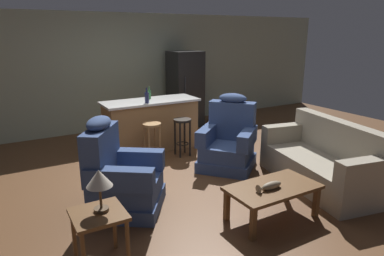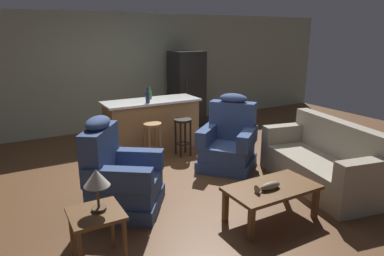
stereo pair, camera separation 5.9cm
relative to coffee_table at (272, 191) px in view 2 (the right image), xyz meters
name	(u,v)px [view 2 (the right image)]	position (x,y,z in m)	size (l,w,h in m)	color
ground_plane	(186,172)	(-0.20, 1.77, -0.36)	(12.00, 12.00, 0.00)	brown
back_wall	(120,72)	(-0.20, 4.89, 0.94)	(12.00, 0.05, 2.60)	#9EA88E
coffee_table	(272,191)	(0.00, 0.00, 0.00)	(1.10, 0.60, 0.42)	brown
fish_figurine	(268,187)	(-0.10, -0.05, 0.10)	(0.34, 0.10, 0.10)	#4C3823
couch	(323,163)	(1.32, 0.37, -0.02)	(1.20, 2.03, 0.94)	#9E937F
recliner_near_lamp	(119,177)	(-1.49, 1.14, 0.06)	(1.17, 1.17, 1.20)	#384C7A
recliner_near_island	(229,142)	(0.54, 1.63, 0.06)	(1.18, 1.18, 1.20)	#384C7A
end_table	(96,222)	(-2.01, 0.17, 0.10)	(0.48, 0.48, 0.56)	brown
table_lamp	(97,180)	(-1.98, 0.19, 0.50)	(0.24, 0.24, 0.41)	#4C3823
kitchen_island	(152,124)	(-0.20, 3.12, 0.11)	(1.80, 0.70, 0.95)	#9E7042
bar_stool_left	(152,135)	(-0.46, 2.49, 0.11)	(0.32, 0.32, 0.68)	#A87A47
bar_stool_right	(183,130)	(0.14, 2.49, 0.11)	(0.32, 0.32, 0.68)	black
refrigerator	(187,89)	(1.21, 4.32, 0.52)	(0.70, 0.69, 1.76)	black
bottle_tall_green	(148,97)	(-0.36, 2.89, 0.69)	(0.08, 0.08, 0.28)	#23284C
bottle_short_amber	(150,94)	(-0.16, 3.25, 0.67)	(0.06, 0.06, 0.23)	#2D6B38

